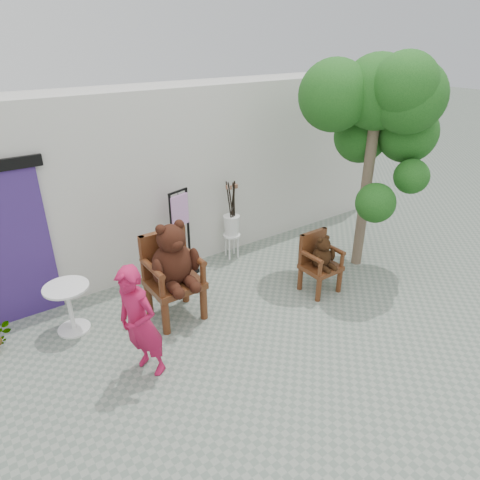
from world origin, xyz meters
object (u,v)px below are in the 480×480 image
Objects in this scene: cafe_table at (69,303)px; stool_bucket at (232,225)px; display_stand at (181,244)px; chair_big at (173,264)px; tree at (382,108)px; chair_small at (320,258)px; person at (140,323)px.

cafe_table is 3.08m from stool_bucket.
display_stand is at bearing -177.68° from stool_bucket.
chair_big is 1.22m from display_stand.
cafe_table is (-1.33, 0.53, -0.41)m from chair_big.
tree is at bearing -12.69° from cafe_table.
display_stand is 1.05m from stool_bucket.
chair_small is 2.28m from display_stand.
person is 2.15× the size of cafe_table.
person is 0.43× the size of tree.
display_stand is 3.80m from tree.
person is at bearing -144.69° from display_stand.
cafe_table is (-0.46, 1.39, -0.32)m from person.
cafe_table is at bearing 177.86° from display_stand.
person is at bearing -71.69° from cafe_table.
chair_small is 0.64× the size of display_stand.
chair_big is 3.92m from tree.
tree is at bearing -8.96° from chair_big.
tree is (4.27, 0.32, 1.95)m from person.
chair_big reaches higher than chair_small.
tree is (1.71, -1.57, 2.07)m from stool_bucket.
chair_big is at bearing -138.78° from display_stand.
tree is at bearing 71.16° from person.
chair_small reaches higher than cafe_table.
display_stand is at bearing 117.44° from person.
tree is at bearing 7.30° from chair_small.
display_stand is (1.52, 1.85, -0.17)m from person.
stool_bucket is at bearing 9.48° from cafe_table.
display_stand is 0.43× the size of tree.
cafe_table is 0.47× the size of display_stand.
person is 1.00× the size of display_stand.
tree is (1.22, 0.16, 2.14)m from chair_small.
chair_big reaches higher than stool_bucket.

